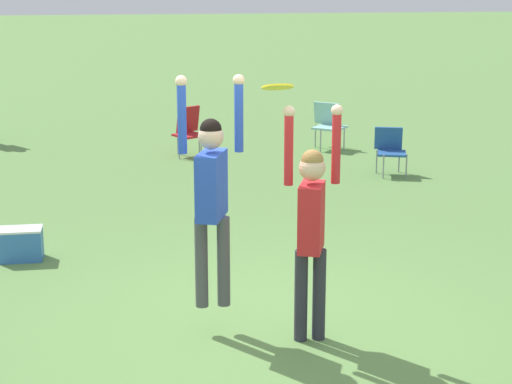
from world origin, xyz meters
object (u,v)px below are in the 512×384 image
(frisbee, at_px, (278,87))
(person_defending, at_px, (311,219))
(camping_chair_3, at_px, (189,128))
(camping_chair_2, at_px, (329,122))
(person_jumping, at_px, (211,187))
(camping_chair_1, at_px, (390,147))
(cooler_box, at_px, (21,244))

(frisbee, bearing_deg, person_defending, 1.59)
(person_defending, relative_size, frisbee, 7.95)
(camping_chair_3, bearing_deg, camping_chair_2, 153.56)
(person_jumping, xyz_separation_m, frisbee, (0.54, -0.31, 0.93))
(frisbee, relative_size, camping_chair_1, 0.35)
(person_defending, relative_size, camping_chair_3, 2.45)
(person_defending, bearing_deg, camping_chair_3, -157.09)
(person_defending, relative_size, camping_chair_1, 2.80)
(camping_chair_1, distance_m, camping_chair_2, 2.30)
(camping_chair_1, relative_size, cooler_box, 1.58)
(person_jumping, bearing_deg, frisbee, -100.41)
(frisbee, distance_m, camping_chair_1, 7.18)
(person_defending, xyz_separation_m, camping_chair_2, (2.19, 8.47, -0.65))
(person_defending, xyz_separation_m, frisbee, (-0.31, -0.01, 1.18))
(camping_chair_2, distance_m, cooler_box, 7.68)
(camping_chair_1, relative_size, camping_chair_2, 0.90)
(camping_chair_2, xyz_separation_m, camping_chair_3, (-2.67, -0.23, -0.00))
(cooler_box, bearing_deg, camping_chair_3, 66.80)
(person_jumping, distance_m, camping_chair_3, 8.00)
(camping_chair_1, xyz_separation_m, camping_chair_3, (-3.18, 2.01, 0.05))
(person_jumping, relative_size, camping_chair_2, 2.50)
(camping_chair_1, relative_size, camping_chair_3, 0.88)
(person_defending, xyz_separation_m, cooler_box, (-2.86, 2.69, -0.96))
(person_defending, bearing_deg, camping_chair_1, 176.15)
(camping_chair_1, bearing_deg, camping_chair_2, -59.97)
(frisbee, height_order, cooler_box, frisbee)
(person_jumping, relative_size, camping_chair_1, 2.77)
(cooler_box, bearing_deg, camping_chair_2, 48.90)
(camping_chair_1, distance_m, cooler_box, 6.60)
(camping_chair_2, relative_size, camping_chair_3, 0.97)
(frisbee, height_order, camping_chair_2, frisbee)
(person_jumping, relative_size, camping_chair_3, 2.42)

